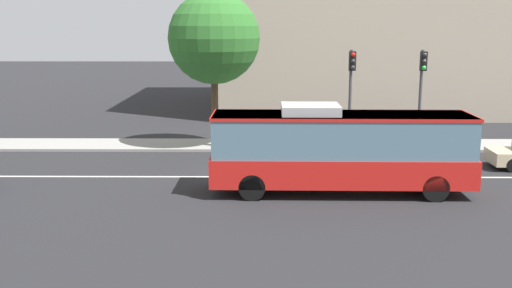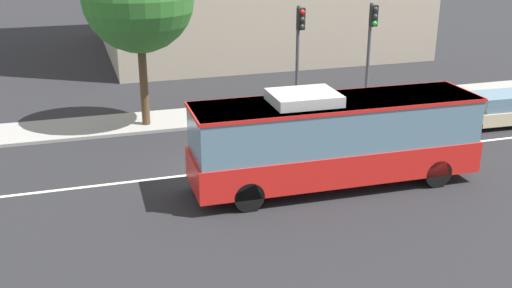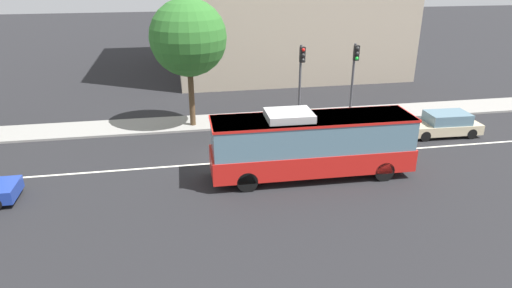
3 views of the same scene
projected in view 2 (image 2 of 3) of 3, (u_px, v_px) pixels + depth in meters
ground_plane at (221, 172)px, 22.30m from camera, size 160.00×160.00×0.00m
sidewalk_kerb at (188, 118)px, 28.10m from camera, size 80.00×2.92×0.14m
lane_centre_line at (221, 171)px, 22.30m from camera, size 76.00×0.16×0.01m
transit_bus at (335, 137)px, 20.54m from camera, size 10.03×2.63×3.46m
sedan_beige at (497, 110)px, 27.17m from camera, size 4.56×1.96×1.46m
traffic_light_near_corner at (299, 43)px, 27.18m from camera, size 0.33×0.62×5.20m
traffic_light_mid_block at (371, 39)px, 28.07m from camera, size 0.33×0.62×5.20m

